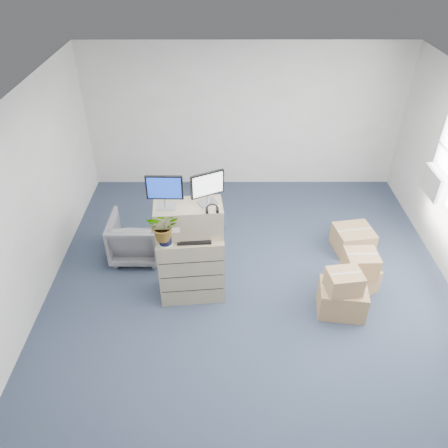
{
  "coord_description": "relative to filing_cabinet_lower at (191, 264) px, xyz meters",
  "views": [
    {
      "loc": [
        -0.41,
        -4.37,
        4.59
      ],
      "look_at": [
        -0.4,
        0.4,
        1.15
      ],
      "focal_mm": 35.0,
      "sensor_mm": 36.0,
      "label": 1
    }
  ],
  "objects": [
    {
      "name": "office_chair",
      "position": [
        -0.93,
        0.84,
        -0.12
      ],
      "size": [
        0.8,
        0.75,
        0.81
      ],
      "primitive_type": "imported",
      "rotation": [
        0.0,
        0.0,
        3.13
      ],
      "color": "slate",
      "rests_on": "ground"
    },
    {
      "name": "mouse",
      "position": [
        0.33,
        -0.03,
        0.54
      ],
      "size": [
        0.1,
        0.07,
        0.04
      ],
      "primitive_type": "ellipsoid",
      "rotation": [
        0.0,
        0.0,
        -0.01
      ],
      "color": "silver",
      "rests_on": "filing_cabinet_lower"
    },
    {
      "name": "filing_cabinet_lower",
      "position": [
        0.0,
        0.0,
        0.0
      ],
      "size": [
        0.94,
        0.63,
        1.05
      ],
      "primitive_type": "cube",
      "rotation": [
        0.0,
        0.0,
        0.09
      ],
      "color": "tan",
      "rests_on": "ground"
    },
    {
      "name": "monitor_right",
      "position": [
        0.25,
        0.09,
        1.22
      ],
      "size": [
        0.42,
        0.26,
        0.45
      ],
      "rotation": [
        0.0,
        0.0,
        0.47
      ],
      "color": "#99999E",
      "rests_on": "filing_cabinet_upper"
    },
    {
      "name": "wall_back",
      "position": [
        0.86,
        3.22,
        0.88
      ],
      "size": [
        6.0,
        0.02,
        2.8
      ],
      "primitive_type": "cube",
      "color": "#B7B6AE",
      "rests_on": "ground"
    },
    {
      "name": "ac_unit",
      "position": [
        3.73,
        1.11,
        0.68
      ],
      "size": [
        0.24,
        0.6,
        0.4
      ],
      "primitive_type": "cube",
      "color": "beige",
      "rests_on": "wall_right"
    },
    {
      "name": "water_bottle",
      "position": [
        0.11,
        0.07,
        0.66
      ],
      "size": [
        0.08,
        0.08,
        0.28
      ],
      "primitive_type": "cylinder",
      "color": "gray",
      "rests_on": "filing_cabinet_lower"
    },
    {
      "name": "potted_plant",
      "position": [
        -0.3,
        -0.19,
        0.77
      ],
      "size": [
        0.43,
        0.47,
        0.43
      ],
      "rotation": [
        0.0,
        0.0,
        0.09
      ],
      "color": "#9EBD98",
      "rests_on": "filing_cabinet_lower"
    },
    {
      "name": "keyboard",
      "position": [
        0.07,
        -0.12,
        0.53
      ],
      "size": [
        0.46,
        0.21,
        0.02
      ],
      "primitive_type": "cube",
      "rotation": [
        0.0,
        0.0,
        0.06
      ],
      "color": "black",
      "rests_on": "filing_cabinet_lower"
    },
    {
      "name": "filing_cabinet_upper",
      "position": [
        -0.0,
        0.05,
        0.75
      ],
      "size": [
        0.93,
        0.53,
        0.45
      ],
      "primitive_type": "cube",
      "rotation": [
        0.0,
        0.0,
        0.09
      ],
      "color": "tan",
      "rests_on": "filing_cabinet_lower"
    },
    {
      "name": "headphones",
      "position": [
        0.31,
        -0.11,
        1.01
      ],
      "size": [
        0.16,
        0.03,
        0.16
      ],
      "primitive_type": "torus",
      "rotation": [
        1.57,
        0.0,
        0.09
      ],
      "color": "black",
      "rests_on": "filing_cabinet_upper"
    },
    {
      "name": "cardboard_boxes",
      "position": [
        2.32,
        0.12,
        -0.23
      ],
      "size": [
        1.17,
        1.98,
        0.75
      ],
      "color": "#99784A",
      "rests_on": "ground"
    },
    {
      "name": "ground",
      "position": [
        0.86,
        -0.29,
        -0.52
      ],
      "size": [
        7.0,
        7.0,
        0.0
      ],
      "primitive_type": "plane",
      "color": "#283748",
      "rests_on": "ground"
    },
    {
      "name": "monitor_left",
      "position": [
        -0.28,
        0.0,
        1.23
      ],
      "size": [
        0.47,
        0.18,
        0.46
      ],
      "rotation": [
        0.0,
        0.0,
        -0.02
      ],
      "color": "#99999E",
      "rests_on": "filing_cabinet_upper"
    },
    {
      "name": "external_drive",
      "position": [
        0.36,
        0.16,
        0.55
      ],
      "size": [
        0.22,
        0.17,
        0.06
      ],
      "primitive_type": "cube",
      "rotation": [
        0.0,
        0.0,
        0.11
      ],
      "color": "black",
      "rests_on": "filing_cabinet_lower"
    },
    {
      "name": "tissue_box",
      "position": [
        0.31,
        0.12,
        0.63
      ],
      "size": [
        0.28,
        0.16,
        0.1
      ],
      "primitive_type": "cube",
      "rotation": [
        0.0,
        0.0,
        0.09
      ],
      "color": "#447DE7",
      "rests_on": "external_drive"
    },
    {
      "name": "phone_dock",
      "position": [
        -0.06,
        0.06,
        0.57
      ],
      "size": [
        0.07,
        0.06,
        0.15
      ],
      "rotation": [
        0.0,
        0.0,
        0.09
      ],
      "color": "silver",
      "rests_on": "filing_cabinet_lower"
    }
  ]
}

